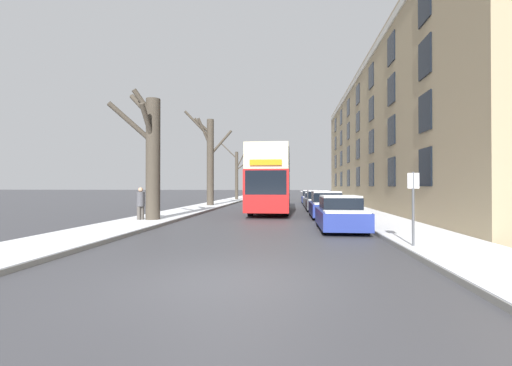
# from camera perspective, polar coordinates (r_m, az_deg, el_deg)

# --- Properties ---
(ground_plane) EXTENTS (320.00, 320.00, 0.00)m
(ground_plane) POSITION_cam_1_polar(r_m,az_deg,el_deg) (6.94, -6.04, -15.99)
(ground_plane) COLOR #424247
(sidewalk_left) EXTENTS (2.88, 130.00, 0.16)m
(sidewalk_left) POSITION_cam_1_polar(r_m,az_deg,el_deg) (60.03, -1.19, -2.23)
(sidewalk_left) COLOR gray
(sidewalk_left) RESTS_ON ground
(sidewalk_right) EXTENTS (2.88, 130.00, 0.16)m
(sidewalk_right) POSITION_cam_1_polar(r_m,az_deg,el_deg) (59.75, 10.25, -2.22)
(sidewalk_right) COLOR gray
(sidewalk_right) RESTS_ON ground
(terrace_facade_right) EXTENTS (9.10, 40.96, 12.30)m
(terrace_facade_right) POSITION_cam_1_polar(r_m,az_deg,el_deg) (33.44, 24.31, 6.91)
(terrace_facade_right) COLOR tan
(terrace_facade_right) RESTS_ON ground
(bare_tree_left_0) EXTENTS (2.36, 1.70, 6.74)m
(bare_tree_left_0) POSITION_cam_1_polar(r_m,az_deg,el_deg) (18.25, -17.06, 4.57)
(bare_tree_left_0) COLOR #423A30
(bare_tree_left_0) RESTS_ON ground
(bare_tree_left_1) EXTENTS (4.12, 2.13, 8.60)m
(bare_tree_left_1) POSITION_cam_1_polar(r_m,az_deg,el_deg) (31.02, -7.71, 4.06)
(bare_tree_left_1) COLOR #423A30
(bare_tree_left_1) RESTS_ON ground
(bare_tree_left_2) EXTENTS (4.04, 1.16, 7.47)m
(bare_tree_left_2) POSITION_cam_1_polar(r_m,az_deg,el_deg) (43.93, -3.23, 1.56)
(bare_tree_left_2) COLOR #423A30
(bare_tree_left_2) RESTS_ON ground
(double_decker_bus) EXTENTS (2.60, 10.86, 4.36)m
(double_decker_bus) POSITION_cam_1_polar(r_m,az_deg,el_deg) (24.38, 2.56, 0.91)
(double_decker_bus) COLOR red
(double_decker_bus) RESTS_ON ground
(parked_car_0) EXTENTS (1.81, 4.12, 1.46)m
(parked_car_0) POSITION_cam_1_polar(r_m,az_deg,el_deg) (14.84, 13.89, -5.08)
(parked_car_0) COLOR navy
(parked_car_0) RESTS_ON ground
(parked_car_1) EXTENTS (1.85, 4.46, 1.55)m
(parked_car_1) POSITION_cam_1_polar(r_m,az_deg,el_deg) (20.56, 11.63, -3.71)
(parked_car_1) COLOR navy
(parked_car_1) RESTS_ON ground
(parked_car_2) EXTENTS (1.87, 4.27, 1.53)m
(parked_car_2) POSITION_cam_1_polar(r_m,az_deg,el_deg) (26.24, 10.37, -3.04)
(parked_car_2) COLOR #474C56
(parked_car_2) RESTS_ON ground
(parked_car_3) EXTENTS (1.85, 4.36, 1.32)m
(parked_car_3) POSITION_cam_1_polar(r_m,az_deg,el_deg) (31.52, 9.61, -2.77)
(parked_car_3) COLOR #474C56
(parked_car_3) RESTS_ON ground
(parked_car_4) EXTENTS (1.84, 4.27, 1.42)m
(parked_car_4) POSITION_cam_1_polar(r_m,az_deg,el_deg) (36.98, 9.05, -2.39)
(parked_car_4) COLOR navy
(parked_car_4) RESTS_ON ground
(oncoming_van) EXTENTS (1.98, 5.62, 2.23)m
(oncoming_van) POSITION_cam_1_polar(r_m,az_deg,el_deg) (45.39, 1.43, -1.34)
(oncoming_van) COLOR white
(oncoming_van) RESTS_ON ground
(pedestrian_left_sidewalk) EXTENTS (0.39, 0.39, 1.79)m
(pedestrian_left_sidewalk) POSITION_cam_1_polar(r_m,az_deg,el_deg) (18.31, -18.69, -3.23)
(pedestrian_left_sidewalk) COLOR #4C4742
(pedestrian_left_sidewalk) RESTS_ON ground
(street_sign_post) EXTENTS (0.32, 0.07, 2.26)m
(street_sign_post) POSITION_cam_1_polar(r_m,az_deg,el_deg) (10.69, 24.73, -3.41)
(street_sign_post) COLOR #4C4F54
(street_sign_post) RESTS_ON ground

